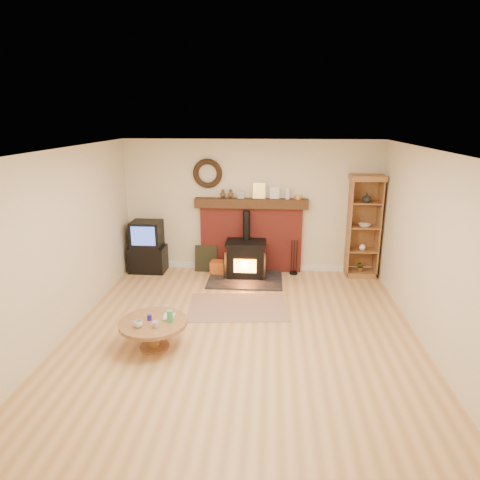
# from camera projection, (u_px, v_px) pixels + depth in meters

# --- Properties ---
(ground) EXTENTS (5.50, 5.50, 0.00)m
(ground) POSITION_uv_depth(u_px,v_px,m) (242.00, 334.00, 6.15)
(ground) COLOR tan
(ground) RESTS_ON ground
(room_shell) EXTENTS (5.02, 5.52, 2.61)m
(room_shell) POSITION_uv_depth(u_px,v_px,m) (241.00, 216.00, 5.76)
(room_shell) COLOR #C6B598
(room_shell) RESTS_ON ground
(chimney_breast) EXTENTS (2.20, 0.22, 1.78)m
(chimney_breast) POSITION_uv_depth(u_px,v_px,m) (251.00, 232.00, 8.48)
(chimney_breast) COLOR maroon
(chimney_breast) RESTS_ON ground
(wood_stove) EXTENTS (1.40, 1.00, 1.27)m
(wood_stove) POSITION_uv_depth(u_px,v_px,m) (246.00, 260.00, 8.23)
(wood_stove) COLOR black
(wood_stove) RESTS_ON ground
(area_rug) EXTENTS (1.68, 1.23, 0.01)m
(area_rug) POSITION_uv_depth(u_px,v_px,m) (238.00, 307.00, 7.01)
(area_rug) COLOR brown
(area_rug) RESTS_ON ground
(tv_unit) EXTENTS (0.71, 0.51, 1.03)m
(tv_unit) POSITION_uv_depth(u_px,v_px,m) (147.00, 248.00, 8.52)
(tv_unit) COLOR black
(tv_unit) RESTS_ON ground
(curio_cabinet) EXTENTS (0.63, 0.46, 1.97)m
(curio_cabinet) POSITION_uv_depth(u_px,v_px,m) (363.00, 226.00, 8.17)
(curio_cabinet) COLOR brown
(curio_cabinet) RESTS_ON ground
(firelog_box) EXTENTS (0.45, 0.31, 0.26)m
(firelog_box) POSITION_uv_depth(u_px,v_px,m) (222.00, 268.00, 8.45)
(firelog_box) COLOR orange
(firelog_box) RESTS_ON ground
(leaning_painting) EXTENTS (0.44, 0.12, 0.53)m
(leaning_painting) POSITION_uv_depth(u_px,v_px,m) (206.00, 258.00, 8.58)
(leaning_painting) COLOR black
(leaning_painting) RESTS_ON ground
(fire_tools) EXTENTS (0.16, 0.16, 0.70)m
(fire_tools) POSITION_uv_depth(u_px,v_px,m) (294.00, 268.00, 8.45)
(fire_tools) COLOR black
(fire_tools) RESTS_ON ground
(coffee_table) EXTENTS (0.91, 0.91, 0.55)m
(coffee_table) POSITION_uv_depth(u_px,v_px,m) (153.00, 326.00, 5.70)
(coffee_table) COLOR brown
(coffee_table) RESTS_ON ground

